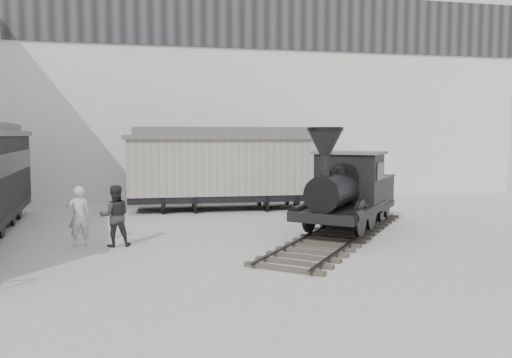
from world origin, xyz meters
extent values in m
plane|color=#9E9E9B|center=(0.00, 0.00, 0.00)|extent=(90.00, 90.00, 0.00)
cube|color=silver|center=(0.00, 15.00, 5.50)|extent=(34.00, 2.40, 11.00)
cube|color=#232326|center=(0.00, 13.75, 9.50)|extent=(34.00, 0.12, 3.00)
cube|color=#39332B|center=(2.13, 3.31, 0.09)|extent=(8.00, 9.34, 0.18)
cube|color=#2D2D30|center=(1.51, 3.80, 0.14)|extent=(6.33, 8.04, 0.07)
cube|color=#2D2D30|center=(2.76, 2.82, 0.14)|extent=(6.33, 8.04, 0.07)
cylinder|color=black|center=(1.11, 3.41, 0.78)|extent=(0.85, 1.04, 1.21)
cylinder|color=black|center=(2.47, 2.35, 0.78)|extent=(0.85, 1.04, 1.21)
cylinder|color=black|center=(2.00, 4.54, 0.78)|extent=(0.85, 1.04, 1.21)
cylinder|color=black|center=(3.35, 3.47, 0.78)|extent=(0.85, 1.04, 1.21)
cube|color=black|center=(2.23, 3.44, 0.92)|extent=(4.19, 4.49, 0.31)
cylinder|color=black|center=(1.76, 2.83, 1.62)|extent=(2.43, 2.68, 1.10)
cylinder|color=black|center=(1.14, 2.05, 2.48)|extent=(0.40, 0.40, 0.66)
cone|color=black|center=(1.14, 2.05, 3.20)|extent=(1.49, 1.49, 0.77)
sphere|color=black|center=(2.03, 3.18, 2.15)|extent=(0.57, 0.57, 0.57)
cube|color=black|center=(2.85, 4.22, 1.92)|extent=(2.61, 2.50, 1.71)
cube|color=#5C5C5C|center=(2.85, 4.22, 2.82)|extent=(2.92, 2.81, 0.09)
cube|color=black|center=(4.07, 5.78, 1.31)|extent=(2.92, 2.96, 0.99)
cylinder|color=black|center=(-2.87, 10.53, 0.40)|extent=(2.04, 0.89, 0.80)
cylinder|color=black|center=(1.73, 10.32, 0.40)|extent=(2.04, 0.89, 0.80)
cube|color=black|center=(-0.57, 10.43, 0.60)|extent=(9.12, 2.90, 0.30)
cube|color=gray|center=(-0.57, 10.43, 2.00)|extent=(9.13, 3.00, 2.51)
cube|color=#5C5C5C|center=(-0.57, 10.43, 3.36)|extent=(9.44, 3.32, 0.20)
cube|color=#5C5C5C|center=(-0.57, 10.43, 3.64)|extent=(8.66, 1.58, 0.36)
cube|color=black|center=(-8.70, 5.14, 2.48)|extent=(1.12, 10.90, 0.73)
imported|color=silver|center=(-6.29, 3.64, 0.94)|extent=(0.77, 0.60, 1.87)
imported|color=#2A2A2A|center=(-5.20, 3.36, 0.95)|extent=(1.01, 0.83, 1.91)
camera|label=1|loc=(-4.05, -12.46, 3.43)|focal=35.00mm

